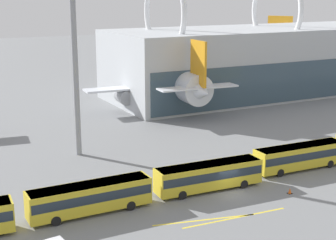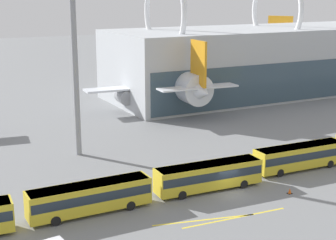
# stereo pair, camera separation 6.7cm
# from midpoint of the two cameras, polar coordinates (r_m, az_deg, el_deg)

# --- Properties ---
(ground_plane) EXTENTS (440.00, 440.00, 0.00)m
(ground_plane) POSITION_cam_midpoint_polar(r_m,az_deg,el_deg) (59.43, 6.84, -7.98)
(ground_plane) COLOR slate
(terminal_building) EXTENTS (103.87, 24.65, 26.76)m
(terminal_building) POSITION_cam_midpoint_polar(r_m,az_deg,el_deg) (128.87, 16.51, 6.95)
(terminal_building) COLOR #B2B7BC
(terminal_building) RESTS_ON ground_plane
(airliner_at_gate_far) EXTENTS (34.20, 35.31, 14.16)m
(airliner_at_gate_far) POSITION_cam_midpoint_polar(r_m,az_deg,el_deg) (101.68, -0.05, 4.52)
(airliner_at_gate_far) COLOR silver
(airliner_at_gate_far) RESTS_ON ground_plane
(airliner_parked_remote) EXTENTS (36.01, 34.96, 15.95)m
(airliner_parked_remote) POSITION_cam_midpoint_polar(r_m,az_deg,el_deg) (140.90, 17.63, 6.46)
(airliner_parked_remote) COLOR silver
(airliner_parked_remote) RESTS_ON ground_plane
(shuttle_bus_1) EXTENTS (12.84, 2.73, 3.18)m
(shuttle_bus_1) POSITION_cam_midpoint_polar(r_m,az_deg,el_deg) (53.70, -8.66, -8.35)
(shuttle_bus_1) COLOR gold
(shuttle_bus_1) RESTS_ON ground_plane
(shuttle_bus_2) EXTENTS (12.95, 3.29, 3.18)m
(shuttle_bus_2) POSITION_cam_midpoint_polar(r_m,az_deg,el_deg) (59.26, 4.52, -6.06)
(shuttle_bus_2) COLOR gold
(shuttle_bus_2) RESTS_ON ground_plane
(shuttle_bus_3) EXTENTS (12.93, 3.15, 3.18)m
(shuttle_bus_3) POSITION_cam_midpoint_polar(r_m,az_deg,el_deg) (68.00, 14.41, -3.81)
(shuttle_bus_3) COLOR gold
(shuttle_bus_3) RESTS_ON ground_plane
(floodlight_mast) EXTENTS (3.15, 3.15, 23.29)m
(floodlight_mast) POSITION_cam_midpoint_polar(r_m,az_deg,el_deg) (70.29, -10.37, 8.28)
(floodlight_mast) COLOR gray
(floodlight_mast) RESTS_ON ground_plane
(lane_stripe_2) EXTENTS (10.43, 2.68, 0.01)m
(lane_stripe_2) POSITION_cam_midpoint_polar(r_m,az_deg,el_deg) (52.49, 4.01, -10.99)
(lane_stripe_2) COLOR yellow
(lane_stripe_2) RESTS_ON ground_plane
(lane_stripe_3) EXTENTS (8.17, 2.89, 0.01)m
(lane_stripe_3) POSITION_cam_midpoint_polar(r_m,az_deg,el_deg) (72.31, 11.84, -4.14)
(lane_stripe_3) COLOR yellow
(lane_stripe_3) RESTS_ON ground_plane
(lane_stripe_4) EXTENTS (11.86, 1.01, 0.01)m
(lane_stripe_4) POSITION_cam_midpoint_polar(r_m,az_deg,el_deg) (53.25, 7.43, -10.70)
(lane_stripe_4) COLOR yellow
(lane_stripe_4) RESTS_ON ground_plane
(lane_stripe_5) EXTENTS (10.81, 1.92, 0.01)m
(lane_stripe_5) POSITION_cam_midpoint_polar(r_m,az_deg,el_deg) (74.08, 17.59, -4.07)
(lane_stripe_5) COLOR yellow
(lane_stripe_5) RESTS_ON ground_plane
(traffic_cone_0) EXTENTS (0.52, 0.52, 0.65)m
(traffic_cone_0) POSITION_cam_midpoint_polar(r_m,az_deg,el_deg) (60.22, 13.32, -7.65)
(traffic_cone_0) COLOR black
(traffic_cone_0) RESTS_ON ground_plane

